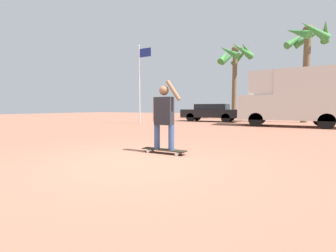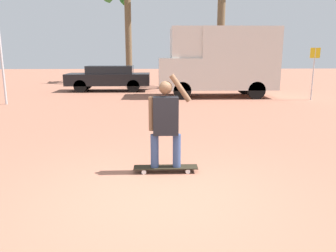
# 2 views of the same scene
# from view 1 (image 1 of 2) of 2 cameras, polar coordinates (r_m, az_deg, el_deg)

# --- Properties ---
(ground_plane) EXTENTS (80.00, 80.00, 0.00)m
(ground_plane) POSITION_cam_1_polar(r_m,az_deg,el_deg) (4.58, -8.74, -9.09)
(ground_plane) COLOR #935B47
(skateboard) EXTENTS (1.12, 0.25, 0.10)m
(skateboard) POSITION_cam_1_polar(r_m,az_deg,el_deg) (5.37, -1.01, -6.11)
(skateboard) COLOR black
(skateboard) RESTS_ON ground_plane
(person_skateboarder) EXTENTS (0.72, 0.23, 1.62)m
(person_skateboarder) POSITION_cam_1_polar(r_m,az_deg,el_deg) (5.27, -1.03, 3.16)
(person_skateboarder) COLOR #384C7A
(person_skateboarder) RESTS_ON skateboard
(camper_van) EXTENTS (5.44, 2.29, 3.21)m
(camper_van) POSITION_cam_1_polar(r_m,az_deg,el_deg) (14.90, 29.02, 6.53)
(camper_van) COLOR black
(camper_van) RESTS_ON ground_plane
(parked_car_black) EXTENTS (4.52, 1.73, 1.39)m
(parked_car_black) POSITION_cam_1_polar(r_m,az_deg,el_deg) (18.24, 10.81, 3.50)
(parked_car_black) COLOR black
(parked_car_black) RESTS_ON ground_plane
(palm_tree_near_van) EXTENTS (3.12, 3.36, 7.17)m
(palm_tree_near_van) POSITION_cam_1_polar(r_m,az_deg,el_deg) (20.06, 31.91, 16.92)
(palm_tree_near_van) COLOR brown
(palm_tree_near_van) RESTS_ON ground_plane
(palm_tree_center_background) EXTENTS (3.62, 3.70, 7.36)m
(palm_tree_center_background) POSITION_cam_1_polar(r_m,az_deg,el_deg) (24.03, 16.66, 15.98)
(palm_tree_center_background) COLOR brown
(palm_tree_center_background) RESTS_ON ground_plane
(flagpole) EXTENTS (0.99, 0.12, 5.27)m
(flagpole) POSITION_cam_1_polar(r_m,az_deg,el_deg) (15.55, -7.01, 11.89)
(flagpole) COLOR #B7B7BC
(flagpole) RESTS_ON ground_plane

